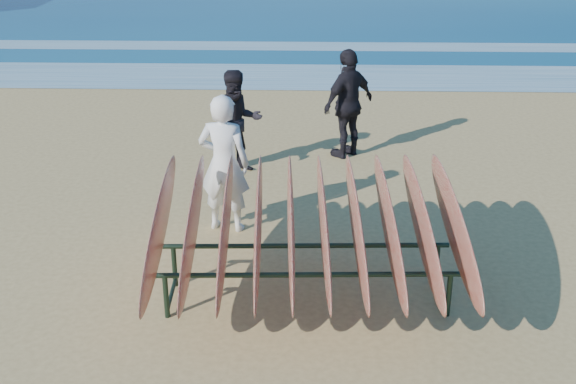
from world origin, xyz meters
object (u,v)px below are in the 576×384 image
object	(u,v)px
person_white	(224,164)
person_dark_a	(237,122)
person_dark_b	(348,104)
surfboard_rack	(307,227)

from	to	relation	value
person_white	person_dark_a	distance (m)	2.06
person_dark_b	person_dark_a	bearing A→B (deg)	-19.20
person_dark_a	person_dark_b	bearing A→B (deg)	2.00
surfboard_rack	person_white	bearing A→B (deg)	118.89
surfboard_rack	person_dark_a	distance (m)	3.99
person_white	person_dark_b	size ratio (longest dim) A/B	1.01
surfboard_rack	person_dark_b	world-z (taller)	person_dark_b
person_white	person_dark_a	world-z (taller)	person_white
person_dark_a	person_white	bearing A→B (deg)	-111.42
person_dark_a	person_dark_b	distance (m)	1.92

